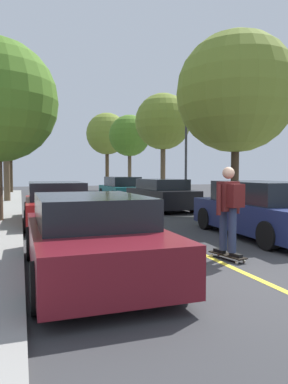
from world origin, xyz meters
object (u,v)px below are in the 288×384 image
(parked_car_right_nearest, at_px, (262,210))
(street_tree_left_far, at_px, (10,140))
(skateboard, at_px, (227,255))
(skateboarder, at_px, (229,205))
(street_tree_right_far, at_px, (130,136))
(parked_car_left_near, at_px, (56,204))
(street_tree_right_near, at_px, (163,122))
(parked_car_right_near, at_px, (161,195))
(parked_car_right_far, at_px, (121,188))
(street_tree_left_near, at_px, (5,112))
(parked_car_left_nearest, at_px, (91,236))
(street_tree_right_nearest, at_px, (236,93))
(street_tree_right_farthest, at_px, (107,134))
(streetlamp, at_px, (186,144))

(parked_car_right_nearest, xyz_separation_m, street_tree_left_far, (-6.68, 21.94, 3.48))
(skateboard, bearing_deg, skateboarder, -77.77)
(street_tree_right_far, bearing_deg, parked_car_left_near, -115.55)
(street_tree_right_near, bearing_deg, parked_car_right_near, -113.13)
(parked_car_left_near, height_order, parked_car_right_far, parked_car_right_far)
(street_tree_left_near, bearing_deg, street_tree_right_near, -11.41)
(parked_car_left_nearest, distance_m, street_tree_right_nearest, 9.87)
(street_tree_left_near, relative_size, street_tree_right_farthest, 0.94)
(parked_car_left_nearest, height_order, parked_car_right_nearest, parked_car_right_nearest)
(parked_car_left_nearest, distance_m, street_tree_right_near, 15.44)
(street_tree_right_near, bearing_deg, parked_car_left_nearest, -116.56)
(street_tree_left_far, xyz_separation_m, skateboarder, (4.48, -23.86, -3.12))
(street_tree_left_near, relative_size, skateboard, 7.71)
(street_tree_left_near, bearing_deg, parked_car_left_near, -78.78)
(street_tree_right_farthest, xyz_separation_m, skateboard, (-4.00, -27.25, -5.19))
(street_tree_right_near, relative_size, skateboarder, 3.57)
(parked_car_left_nearest, bearing_deg, parked_car_right_far, 72.85)
(street_tree_right_far, xyz_separation_m, skateboard, (-4.00, -19.87, -4.31))
(parked_car_right_far, bearing_deg, skateboarder, -97.97)
(parked_car_left_nearest, relative_size, parked_car_right_far, 0.94)
(streetlamp, xyz_separation_m, skateboard, (-3.96, -10.10, -2.98))
(street_tree_left_near, relative_size, street_tree_right_nearest, 0.98)
(parked_car_left_near, relative_size, street_tree_right_far, 0.74)
(streetlamp, bearing_deg, street_tree_right_farthest, 89.87)
(parked_car_left_nearest, height_order, street_tree_left_far, street_tree_left_far)
(street_tree_left_near, distance_m, streetlamp, 9.89)
(street_tree_left_near, xyz_separation_m, skateboard, (4.47, -14.92, -4.85))
(parked_car_right_nearest, bearing_deg, parked_car_left_nearest, -157.39)
(parked_car_right_far, bearing_deg, parked_car_right_nearest, -90.00)
(parked_car_right_near, distance_m, street_tree_right_far, 11.60)
(street_tree_right_near, bearing_deg, street_tree_left_far, 128.58)
(street_tree_right_nearest, height_order, street_tree_right_far, street_tree_right_nearest)
(parked_car_left_near, xyz_separation_m, parked_car_right_far, (4.89, 9.80, 0.01))
(parked_car_left_near, bearing_deg, street_tree_right_near, 47.59)
(parked_car_right_nearest, relative_size, street_tree_right_near, 0.74)
(parked_car_right_far, relative_size, street_tree_right_nearest, 0.66)
(parked_car_right_far, distance_m, street_tree_left_near, 7.96)
(street_tree_right_farthest, height_order, streetlamp, street_tree_right_farthest)
(street_tree_left_near, xyz_separation_m, street_tree_right_near, (8.47, -1.71, -0.39))
(street_tree_right_nearest, relative_size, street_tree_right_near, 1.13)
(street_tree_left_near, relative_size, skateboarder, 3.96)
(skateboard, bearing_deg, streetlamp, 68.59)
(parked_car_right_near, bearing_deg, street_tree_left_far, 114.29)
(parked_car_left_nearest, bearing_deg, street_tree_right_nearest, 42.09)
(parked_car_left_near, xyz_separation_m, skateboard, (2.68, -5.90, -0.58))
(parked_car_left_nearest, relative_size, parked_car_right_near, 0.93)
(parked_car_right_near, bearing_deg, street_tree_right_far, 80.64)
(street_tree_right_near, distance_m, street_tree_right_far, 6.66)
(street_tree_left_near, distance_m, skateboarder, 16.08)
(parked_car_right_nearest, bearing_deg, skateboard, -139.47)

